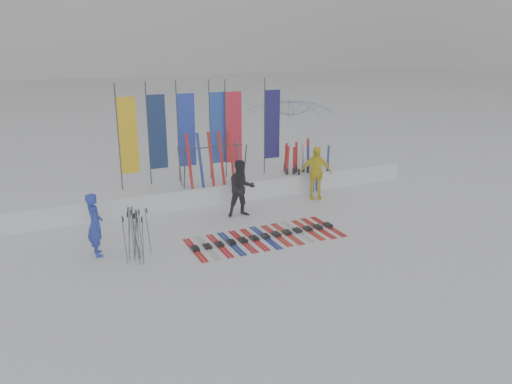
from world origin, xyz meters
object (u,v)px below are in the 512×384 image
tent_canopy (290,138)px  ski_rack (213,159)px  ski_row (266,236)px  person_blue (95,225)px  person_black (241,189)px  person_yellow (316,173)px

tent_canopy → ski_rack: bearing=-157.6°
ski_rack → ski_row: bearing=-87.1°
person_blue → person_black: 4.40m
ski_row → person_blue: bearing=169.8°
person_blue → ski_rack: (3.99, 2.72, 0.60)m
tent_canopy → person_blue: bearing=-151.0°
person_blue → ski_rack: bearing=-58.5°
person_blue → tent_canopy: tent_canopy is taller
person_black → person_yellow: 2.88m
tent_canopy → ski_rack: (-3.58, -1.47, -0.13)m
person_blue → ski_rack: size_ratio=0.77×
person_blue → ski_row: (4.17, -0.75, -0.75)m
person_yellow → tent_canopy: 2.72m
person_black → ski_rack: bearing=107.0°
person_yellow → ski_row: (-2.93, -2.34, -0.84)m
person_black → tent_canopy: bearing=50.9°
person_black → ski_row: 2.00m
person_black → ski_rack: ski_rack is taller
person_black → ski_row: size_ratio=0.42×
person_yellow → ski_row: size_ratio=0.43×
person_blue → person_yellow: size_ratio=0.90×
person_yellow → person_black: bearing=-146.9°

